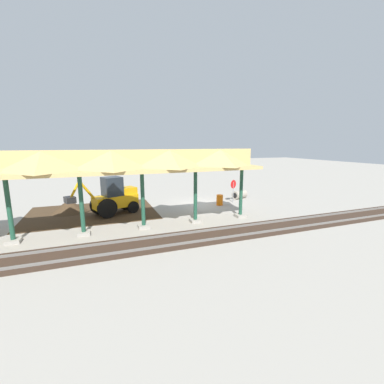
{
  "coord_description": "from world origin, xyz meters",
  "views": [
    {
      "loc": [
        8.6,
        20.18,
        5.25
      ],
      "look_at": [
        1.81,
        2.15,
        1.6
      ],
      "focal_mm": 24.0,
      "sensor_mm": 36.0,
      "label": 1
    }
  ],
  "objects_px": {
    "backhoe": "(113,197)",
    "concrete_pipe": "(240,195)",
    "stop_sign": "(233,186)",
    "traffic_barrel": "(220,200)"
  },
  "relations": [
    {
      "from": "backhoe",
      "to": "concrete_pipe",
      "type": "bearing_deg",
      "value": -172.91
    },
    {
      "from": "stop_sign",
      "to": "concrete_pipe",
      "type": "relative_size",
      "value": 1.26
    },
    {
      "from": "traffic_barrel",
      "to": "concrete_pipe",
      "type": "bearing_deg",
      "value": -149.95
    },
    {
      "from": "stop_sign",
      "to": "backhoe",
      "type": "height_order",
      "value": "backhoe"
    },
    {
      "from": "stop_sign",
      "to": "concrete_pipe",
      "type": "distance_m",
      "value": 2.15
    },
    {
      "from": "concrete_pipe",
      "to": "traffic_barrel",
      "type": "height_order",
      "value": "traffic_barrel"
    },
    {
      "from": "concrete_pipe",
      "to": "traffic_barrel",
      "type": "bearing_deg",
      "value": 30.05
    },
    {
      "from": "concrete_pipe",
      "to": "traffic_barrel",
      "type": "relative_size",
      "value": 1.81
    },
    {
      "from": "stop_sign",
      "to": "backhoe",
      "type": "relative_size",
      "value": 0.4
    },
    {
      "from": "backhoe",
      "to": "concrete_pipe",
      "type": "height_order",
      "value": "backhoe"
    }
  ]
}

